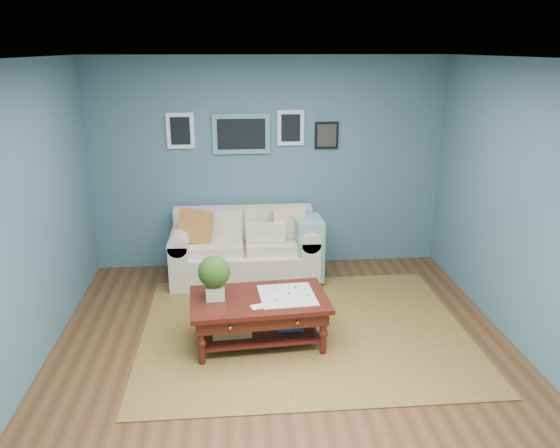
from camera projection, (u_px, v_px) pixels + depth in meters
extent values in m
plane|color=brown|center=(287.00, 364.00, 5.04)|extent=(5.00, 5.00, 0.00)
plane|color=white|center=(289.00, 59.00, 4.20)|extent=(5.00, 5.00, 0.00)
cube|color=#466B7B|center=(268.00, 165.00, 6.99)|extent=(4.50, 0.02, 2.70)
cube|color=#466B7B|center=(349.00, 412.00, 2.25)|extent=(4.50, 0.02, 2.70)
cube|color=#466B7B|center=(13.00, 232.00, 4.43)|extent=(0.02, 5.00, 2.70)
cube|color=#466B7B|center=(542.00, 218.00, 4.80)|extent=(0.02, 5.00, 2.70)
cube|color=#599296|center=(241.00, 134.00, 6.81)|extent=(0.72, 0.03, 0.50)
cube|color=black|center=(241.00, 134.00, 6.79)|extent=(0.60, 0.01, 0.38)
cube|color=white|center=(180.00, 131.00, 6.73)|extent=(0.34, 0.03, 0.44)
cube|color=white|center=(291.00, 128.00, 6.84)|extent=(0.34, 0.03, 0.44)
cube|color=black|center=(327.00, 135.00, 6.91)|extent=(0.30, 0.03, 0.34)
cube|color=brown|center=(304.00, 330.00, 5.61)|extent=(3.29, 2.63, 0.01)
cube|color=beige|center=(245.00, 264.00, 6.83)|extent=(1.34, 0.83, 0.40)
cube|color=beige|center=(243.00, 224.00, 7.00)|extent=(1.75, 0.21, 0.45)
cube|color=beige|center=(181.00, 259.00, 6.74)|extent=(0.23, 0.83, 0.58)
cube|color=beige|center=(307.00, 255.00, 6.87)|extent=(0.23, 0.83, 0.58)
cylinder|color=beige|center=(180.00, 237.00, 6.65)|extent=(0.25, 0.83, 0.25)
cylinder|color=beige|center=(307.00, 233.00, 6.78)|extent=(0.25, 0.83, 0.25)
cube|color=beige|center=(215.00, 247.00, 6.67)|extent=(0.68, 0.53, 0.12)
cube|color=beige|center=(273.00, 245.00, 6.73)|extent=(0.68, 0.53, 0.12)
cube|color=beige|center=(215.00, 222.00, 6.85)|extent=(0.68, 0.11, 0.34)
cube|color=beige|center=(272.00, 221.00, 6.91)|extent=(0.68, 0.11, 0.34)
cube|color=orange|center=(195.00, 226.00, 6.58)|extent=(0.46, 0.16, 0.45)
cube|color=beige|center=(290.00, 222.00, 6.73)|extent=(0.45, 0.17, 0.44)
cube|color=beige|center=(266.00, 232.00, 6.63)|extent=(0.47, 0.11, 0.23)
cube|color=#86C0B4|center=(308.00, 247.00, 6.72)|extent=(0.32, 0.52, 0.75)
cube|color=#380F0A|center=(259.00, 300.00, 5.24)|extent=(1.37, 0.86, 0.04)
cube|color=#380F0A|center=(259.00, 308.00, 5.27)|extent=(1.27, 0.77, 0.13)
cube|color=#380F0A|center=(259.00, 332.00, 5.35)|extent=(1.16, 0.65, 0.03)
sphere|color=gold|center=(230.00, 328.00, 4.89)|extent=(0.03, 0.03, 0.03)
sphere|color=gold|center=(297.00, 323.00, 4.99)|extent=(0.03, 0.03, 0.03)
cylinder|color=#380F0A|center=(201.00, 343.00, 4.96)|extent=(0.07, 0.07, 0.45)
cylinder|color=#380F0A|center=(323.00, 333.00, 5.13)|extent=(0.07, 0.07, 0.45)
cylinder|color=#380F0A|center=(200.00, 313.00, 5.51)|extent=(0.07, 0.07, 0.45)
cylinder|color=#380F0A|center=(310.00, 305.00, 5.68)|extent=(0.07, 0.07, 0.45)
cube|color=beige|center=(215.00, 292.00, 5.20)|extent=(0.19, 0.19, 0.13)
sphere|color=#224914|center=(214.00, 272.00, 5.14)|extent=(0.31, 0.31, 0.31)
cube|color=white|center=(287.00, 295.00, 5.28)|extent=(0.56, 0.56, 0.01)
cube|color=tan|center=(231.00, 323.00, 5.27)|extent=(0.39, 0.29, 0.22)
cube|color=navy|center=(290.00, 322.00, 5.40)|extent=(0.28, 0.22, 0.12)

